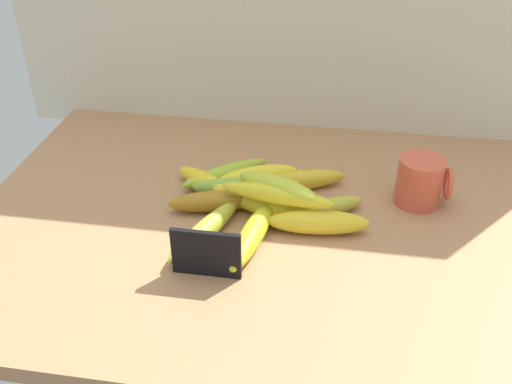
# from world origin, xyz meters

# --- Properties ---
(counter_top) EXTENTS (1.10, 0.76, 0.03)m
(counter_top) POSITION_xyz_m (0.00, 0.00, 0.01)
(counter_top) COLOR #AD7B51
(counter_top) RESTS_ON ground
(chalkboard_sign) EXTENTS (0.11, 0.02, 0.08)m
(chalkboard_sign) POSITION_xyz_m (-0.09, -0.16, 0.07)
(chalkboard_sign) COLOR black
(chalkboard_sign) RESTS_ON counter_top
(coffee_mug) EXTENTS (0.10, 0.08, 0.09)m
(coffee_mug) POSITION_xyz_m (0.25, 0.10, 0.08)
(coffee_mug) COLOR #D25339
(coffee_mug) RESTS_ON counter_top
(banana_0) EXTENTS (0.17, 0.15, 0.03)m
(banana_0) POSITION_xyz_m (-0.12, 0.12, 0.05)
(banana_0) COLOR #9BB730
(banana_0) RESTS_ON counter_top
(banana_1) EXTENTS (0.06, 0.19, 0.03)m
(banana_1) POSITION_xyz_m (0.01, 0.06, 0.05)
(banana_1) COLOR gold
(banana_1) RESTS_ON counter_top
(banana_2) EXTENTS (0.07, 0.20, 0.04)m
(banana_2) POSITION_xyz_m (-0.03, -0.07, 0.05)
(banana_2) COLOR gold
(banana_2) RESTS_ON counter_top
(banana_3) EXTENTS (0.17, 0.05, 0.04)m
(banana_3) POSITION_xyz_m (-0.09, 0.06, 0.05)
(banana_3) COLOR #86B034
(banana_3) RESTS_ON counter_top
(banana_4) EXTENTS (0.18, 0.09, 0.04)m
(banana_4) POSITION_xyz_m (-0.11, 0.02, 0.05)
(banana_4) COLOR #A3721A
(banana_4) RESTS_ON counter_top
(banana_5) EXTENTS (0.20, 0.11, 0.04)m
(banana_5) POSITION_xyz_m (0.02, 0.11, 0.05)
(banana_5) COLOR gold
(banana_5) RESTS_ON counter_top
(banana_6) EXTENTS (0.16, 0.10, 0.04)m
(banana_6) POSITION_xyz_m (-0.05, 0.12, 0.05)
(banana_6) COLOR yellow
(banana_6) RESTS_ON counter_top
(banana_7) EXTENTS (0.15, 0.11, 0.03)m
(banana_7) POSITION_xyz_m (0.08, 0.03, 0.05)
(banana_7) COLOR gold
(banana_7) RESTS_ON counter_top
(banana_8) EXTENTS (0.16, 0.06, 0.04)m
(banana_8) POSITION_xyz_m (-0.00, 0.01, 0.05)
(banana_8) COLOR yellow
(banana_8) RESTS_ON counter_top
(banana_9) EXTENTS (0.11, 0.20, 0.03)m
(banana_9) POSITION_xyz_m (-0.11, -0.07, 0.05)
(banana_9) COLOR gold
(banana_9) RESTS_ON counter_top
(banana_10) EXTENTS (0.18, 0.06, 0.04)m
(banana_10) POSITION_xyz_m (0.08, -0.02, 0.05)
(banana_10) COLOR yellow
(banana_10) RESTS_ON counter_top
(banana_11) EXTENTS (0.16, 0.12, 0.04)m
(banana_11) POSITION_xyz_m (-0.14, 0.07, 0.05)
(banana_11) COLOR yellow
(banana_11) RESTS_ON counter_top
(banana_12) EXTENTS (0.16, 0.10, 0.04)m
(banana_12) POSITION_xyz_m (0.00, 0.02, 0.09)
(banana_12) COLOR gold
(banana_12) RESTS_ON banana_8
(banana_13) EXTENTS (0.20, 0.06, 0.03)m
(banana_13) POSITION_xyz_m (-0.00, 0.00, 0.09)
(banana_13) COLOR yellow
(banana_13) RESTS_ON banana_8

